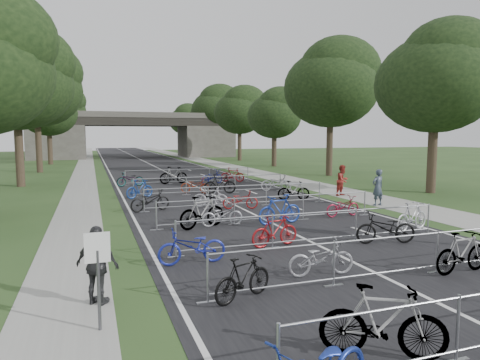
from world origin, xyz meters
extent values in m
cube|color=black|center=(0.00, 50.00, 0.01)|extent=(11.00, 140.00, 0.01)
cube|color=gray|center=(8.00, 50.00, 0.01)|extent=(3.00, 140.00, 0.01)
cube|color=gray|center=(-7.50, 50.00, 0.01)|extent=(2.00, 140.00, 0.01)
cube|color=silver|center=(0.00, 50.00, 0.00)|extent=(0.12, 140.00, 0.00)
cube|color=#46433E|center=(-11.50, 65.00, 2.50)|extent=(8.00, 8.00, 5.00)
cube|color=#46433E|center=(11.50, 65.00, 2.50)|extent=(8.00, 8.00, 5.00)
cube|color=black|center=(0.00, 65.00, 5.60)|extent=(30.00, 8.00, 1.20)
cube|color=#46433E|center=(0.00, 61.20, 6.60)|extent=(30.00, 0.40, 0.90)
cube|color=#46433E|center=(0.00, 68.80, 6.60)|extent=(30.00, 0.40, 0.90)
cylinder|color=#4C4C51|center=(-6.80, 3.00, 0.75)|extent=(0.06, 0.06, 1.50)
cube|color=white|center=(-6.80, 3.00, 1.55)|extent=(0.45, 0.04, 0.55)
cylinder|color=#33261C|center=(13.00, 16.00, 2.24)|extent=(0.56, 0.56, 4.48)
ellipsoid|color=black|center=(13.00, 16.00, 6.63)|extent=(7.17, 7.17, 5.88)
sphere|color=black|center=(13.60, 15.50, 8.06)|extent=(5.73, 5.73, 5.73)
sphere|color=black|center=(12.50, 16.50, 5.73)|extent=(4.66, 4.66, 4.66)
cylinder|color=#33261C|center=(-11.50, 28.00, 2.36)|extent=(0.56, 0.56, 4.72)
ellipsoid|color=black|center=(-11.50, 28.00, 6.99)|extent=(7.56, 7.56, 6.20)
sphere|color=black|center=(-10.90, 27.50, 8.50)|extent=(6.05, 6.05, 6.05)
sphere|color=black|center=(-12.00, 28.50, 6.05)|extent=(4.91, 4.91, 4.91)
cylinder|color=#33261C|center=(13.00, 28.00, 2.55)|extent=(0.56, 0.56, 5.11)
ellipsoid|color=black|center=(13.00, 28.00, 7.56)|extent=(8.18, 8.18, 6.70)
sphere|color=black|center=(13.60, 27.50, 9.20)|extent=(6.54, 6.54, 6.54)
sphere|color=black|center=(12.50, 28.50, 6.54)|extent=(5.31, 5.31, 5.31)
cylinder|color=#33261C|center=(-11.50, 40.00, 2.62)|extent=(0.56, 0.56, 5.25)
ellipsoid|color=black|center=(-11.50, 40.00, 7.77)|extent=(8.40, 8.40, 6.89)
sphere|color=black|center=(-10.90, 39.50, 9.45)|extent=(6.72, 6.72, 6.72)
sphere|color=black|center=(-12.00, 40.50, 6.72)|extent=(5.46, 5.46, 5.46)
cylinder|color=#33261C|center=(13.00, 40.00, 1.92)|extent=(0.56, 0.56, 3.85)
ellipsoid|color=black|center=(13.00, 40.00, 5.70)|extent=(6.16, 6.16, 5.05)
sphere|color=black|center=(13.60, 39.50, 6.93)|extent=(4.93, 4.93, 4.93)
sphere|color=black|center=(12.50, 40.50, 4.93)|extent=(4.00, 4.00, 4.00)
cylinder|color=#33261C|center=(-11.50, 52.00, 2.10)|extent=(0.56, 0.56, 4.20)
ellipsoid|color=black|center=(-11.50, 52.00, 6.22)|extent=(6.72, 6.72, 5.51)
sphere|color=black|center=(-10.90, 51.50, 7.56)|extent=(5.38, 5.38, 5.38)
sphere|color=black|center=(-12.00, 52.50, 5.38)|extent=(4.37, 4.37, 4.37)
cylinder|color=#33261C|center=(13.00, 52.00, 2.24)|extent=(0.56, 0.56, 4.48)
ellipsoid|color=black|center=(13.00, 52.00, 6.63)|extent=(7.17, 7.17, 5.88)
sphere|color=black|center=(13.60, 51.50, 8.06)|extent=(5.73, 5.73, 5.73)
sphere|color=black|center=(12.50, 52.50, 5.73)|extent=(4.66, 4.66, 4.66)
cylinder|color=#33261C|center=(-11.50, 64.00, 2.36)|extent=(0.56, 0.56, 4.72)
ellipsoid|color=black|center=(-11.50, 64.00, 6.99)|extent=(7.56, 7.56, 6.20)
sphere|color=black|center=(-10.90, 63.50, 8.50)|extent=(6.05, 6.05, 6.05)
sphere|color=black|center=(-12.00, 64.50, 6.05)|extent=(4.91, 4.91, 4.91)
cylinder|color=#33261C|center=(13.00, 64.00, 2.55)|extent=(0.56, 0.56, 5.11)
ellipsoid|color=black|center=(13.00, 64.00, 7.56)|extent=(8.18, 8.18, 6.70)
sphere|color=black|center=(13.60, 63.50, 9.20)|extent=(6.54, 6.54, 6.54)
sphere|color=black|center=(12.50, 64.50, 6.54)|extent=(5.31, 5.31, 5.31)
cylinder|color=#33261C|center=(-11.50, 76.00, 2.62)|extent=(0.56, 0.56, 5.25)
ellipsoid|color=black|center=(-11.50, 76.00, 7.77)|extent=(8.40, 8.40, 6.89)
sphere|color=black|center=(-10.90, 75.50, 9.45)|extent=(6.72, 6.72, 6.72)
sphere|color=black|center=(-12.00, 76.50, 6.72)|extent=(5.46, 5.46, 5.46)
cylinder|color=#33261C|center=(13.00, 76.00, 1.92)|extent=(0.56, 0.56, 3.85)
ellipsoid|color=black|center=(13.00, 76.00, 5.70)|extent=(6.16, 6.16, 5.05)
sphere|color=black|center=(13.60, 75.50, 6.93)|extent=(4.93, 4.93, 4.93)
sphere|color=black|center=(12.50, 76.50, 4.93)|extent=(4.00, 4.00, 4.00)
cylinder|color=#33261C|center=(-11.50, 88.00, 2.10)|extent=(0.56, 0.56, 4.20)
ellipsoid|color=black|center=(-11.50, 88.00, 6.22)|extent=(6.72, 6.72, 5.51)
sphere|color=black|center=(-10.90, 87.50, 7.56)|extent=(5.38, 5.38, 5.38)
sphere|color=black|center=(-12.00, 88.50, 5.38)|extent=(4.37, 4.37, 4.37)
cylinder|color=#33261C|center=(13.00, 88.00, 2.24)|extent=(0.56, 0.56, 4.48)
ellipsoid|color=black|center=(13.00, 88.00, 6.63)|extent=(7.17, 7.17, 5.88)
sphere|color=black|center=(13.60, 87.50, 8.06)|extent=(5.73, 5.73, 5.73)
sphere|color=black|center=(12.50, 88.50, 5.73)|extent=(4.66, 4.66, 4.66)
cylinder|color=#9D9FA5|center=(-1.53, 0.00, 0.55)|extent=(0.05, 0.05, 1.10)
cylinder|color=#9D9FA5|center=(0.00, 3.60, 1.05)|extent=(9.20, 0.04, 0.04)
cylinder|color=#9D9FA5|center=(0.00, 3.60, 0.18)|extent=(9.20, 0.04, 0.04)
cylinder|color=#9D9FA5|center=(-4.60, 3.60, 0.55)|extent=(0.05, 0.05, 1.10)
cube|color=#9D9FA5|center=(-4.60, 3.60, 0.01)|extent=(0.50, 0.08, 0.03)
cylinder|color=#9D9FA5|center=(-1.53, 3.60, 0.55)|extent=(0.05, 0.05, 1.10)
cube|color=#9D9FA5|center=(-1.53, 3.60, 0.01)|extent=(0.50, 0.08, 0.03)
cylinder|color=#9D9FA5|center=(1.53, 3.60, 0.55)|extent=(0.05, 0.05, 1.10)
cube|color=#9D9FA5|center=(1.53, 3.60, 0.01)|extent=(0.50, 0.08, 0.03)
cylinder|color=#9D9FA5|center=(0.00, 7.20, 1.05)|extent=(9.20, 0.04, 0.04)
cylinder|color=#9D9FA5|center=(0.00, 7.20, 0.18)|extent=(9.20, 0.04, 0.04)
cylinder|color=#9D9FA5|center=(-4.60, 7.20, 0.55)|extent=(0.05, 0.05, 1.10)
cube|color=#9D9FA5|center=(-4.60, 7.20, 0.01)|extent=(0.50, 0.08, 0.03)
cylinder|color=#9D9FA5|center=(-1.53, 7.20, 0.55)|extent=(0.05, 0.05, 1.10)
cube|color=#9D9FA5|center=(-1.53, 7.20, 0.01)|extent=(0.50, 0.08, 0.03)
cylinder|color=#9D9FA5|center=(1.53, 7.20, 0.55)|extent=(0.05, 0.05, 1.10)
cube|color=#9D9FA5|center=(1.53, 7.20, 0.01)|extent=(0.50, 0.08, 0.03)
cylinder|color=#9D9FA5|center=(4.60, 7.20, 0.55)|extent=(0.05, 0.05, 1.10)
cube|color=#9D9FA5|center=(4.60, 7.20, 0.01)|extent=(0.50, 0.08, 0.03)
cylinder|color=#9D9FA5|center=(0.00, 11.00, 1.05)|extent=(9.20, 0.04, 0.04)
cylinder|color=#9D9FA5|center=(0.00, 11.00, 0.18)|extent=(9.20, 0.04, 0.04)
cylinder|color=#9D9FA5|center=(-4.60, 11.00, 0.55)|extent=(0.05, 0.05, 1.10)
cube|color=#9D9FA5|center=(-4.60, 11.00, 0.01)|extent=(0.50, 0.08, 0.03)
cylinder|color=#9D9FA5|center=(-1.53, 11.00, 0.55)|extent=(0.05, 0.05, 1.10)
cube|color=#9D9FA5|center=(-1.53, 11.00, 0.01)|extent=(0.50, 0.08, 0.03)
cylinder|color=#9D9FA5|center=(1.53, 11.00, 0.55)|extent=(0.05, 0.05, 1.10)
cube|color=#9D9FA5|center=(1.53, 11.00, 0.01)|extent=(0.50, 0.08, 0.03)
cylinder|color=#9D9FA5|center=(4.60, 11.00, 0.55)|extent=(0.05, 0.05, 1.10)
cube|color=#9D9FA5|center=(4.60, 11.00, 0.01)|extent=(0.50, 0.08, 0.03)
cylinder|color=#9D9FA5|center=(0.00, 15.00, 1.05)|extent=(9.20, 0.04, 0.04)
cylinder|color=#9D9FA5|center=(0.00, 15.00, 0.18)|extent=(9.20, 0.04, 0.04)
cylinder|color=#9D9FA5|center=(-4.60, 15.00, 0.55)|extent=(0.05, 0.05, 1.10)
cube|color=#9D9FA5|center=(-4.60, 15.00, 0.01)|extent=(0.50, 0.08, 0.03)
cylinder|color=#9D9FA5|center=(-1.53, 15.00, 0.55)|extent=(0.05, 0.05, 1.10)
cube|color=#9D9FA5|center=(-1.53, 15.00, 0.01)|extent=(0.50, 0.08, 0.03)
cylinder|color=#9D9FA5|center=(1.53, 15.00, 0.55)|extent=(0.05, 0.05, 1.10)
cube|color=#9D9FA5|center=(1.53, 15.00, 0.01)|extent=(0.50, 0.08, 0.03)
cylinder|color=#9D9FA5|center=(4.60, 15.00, 0.55)|extent=(0.05, 0.05, 1.10)
cube|color=#9D9FA5|center=(4.60, 15.00, 0.01)|extent=(0.50, 0.08, 0.03)
cylinder|color=#9D9FA5|center=(0.00, 20.00, 1.05)|extent=(9.20, 0.04, 0.04)
cylinder|color=#9D9FA5|center=(0.00, 20.00, 0.18)|extent=(9.20, 0.04, 0.04)
cylinder|color=#9D9FA5|center=(-4.60, 20.00, 0.55)|extent=(0.05, 0.05, 1.10)
cube|color=#9D9FA5|center=(-4.60, 20.00, 0.01)|extent=(0.50, 0.08, 0.03)
cylinder|color=#9D9FA5|center=(-1.53, 20.00, 0.55)|extent=(0.05, 0.05, 1.10)
cube|color=#9D9FA5|center=(-1.53, 20.00, 0.01)|extent=(0.50, 0.08, 0.03)
cylinder|color=#9D9FA5|center=(1.53, 20.00, 0.55)|extent=(0.05, 0.05, 1.10)
cube|color=#9D9FA5|center=(1.53, 20.00, 0.01)|extent=(0.50, 0.08, 0.03)
cylinder|color=#9D9FA5|center=(4.60, 20.00, 0.55)|extent=(0.05, 0.05, 1.10)
cube|color=#9D9FA5|center=(4.60, 20.00, 0.01)|extent=(0.50, 0.08, 0.03)
cylinder|color=#9D9FA5|center=(0.00, 26.00, 1.05)|extent=(9.20, 0.04, 0.04)
cylinder|color=#9D9FA5|center=(0.00, 26.00, 0.18)|extent=(9.20, 0.04, 0.04)
cylinder|color=#9D9FA5|center=(-4.60, 26.00, 0.55)|extent=(0.05, 0.05, 1.10)
cube|color=#9D9FA5|center=(-4.60, 26.00, 0.01)|extent=(0.50, 0.08, 0.03)
cylinder|color=#9D9FA5|center=(-1.53, 26.00, 0.55)|extent=(0.05, 0.05, 1.10)
cube|color=#9D9FA5|center=(-1.53, 26.00, 0.01)|extent=(0.50, 0.08, 0.03)
cylinder|color=#9D9FA5|center=(1.53, 26.00, 0.55)|extent=(0.05, 0.05, 1.10)
cube|color=#9D9FA5|center=(1.53, 26.00, 0.01)|extent=(0.50, 0.08, 0.03)
cylinder|color=#9D9FA5|center=(4.60, 26.00, 0.55)|extent=(0.05, 0.05, 1.10)
cube|color=#9D9FA5|center=(4.60, 26.00, 0.01)|extent=(0.50, 0.08, 0.03)
imported|color=#9D9FA5|center=(-2.57, 0.47, 0.60)|extent=(2.01, 1.49, 1.20)
imported|color=black|center=(-3.85, 3.48, 0.48)|extent=(1.66, 1.07, 0.97)
imported|color=#94949B|center=(-1.44, 4.35, 0.46)|extent=(1.80, 0.78, 0.92)
imported|color=#9D9FA5|center=(2.08, 3.32, 0.55)|extent=(1.85, 0.64, 1.09)
imported|color=#1B2698|center=(-4.30, 6.38, 0.50)|extent=(1.90, 0.67, 0.99)
imported|color=maroon|center=(-1.39, 7.33, 0.51)|extent=(1.76, 0.76, 1.02)
imported|color=black|center=(2.20, 6.48, 0.52)|extent=(2.09, 1.17, 1.04)
imported|color=silver|center=(4.30, 7.69, 0.55)|extent=(1.90, 1.00, 1.10)
imported|color=#9D9FA5|center=(-2.90, 10.77, 0.62)|extent=(2.13, 1.32, 1.24)
imported|color=#A5A5AD|center=(-2.07, 10.89, 0.44)|extent=(1.71, 0.65, 0.89)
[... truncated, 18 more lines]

